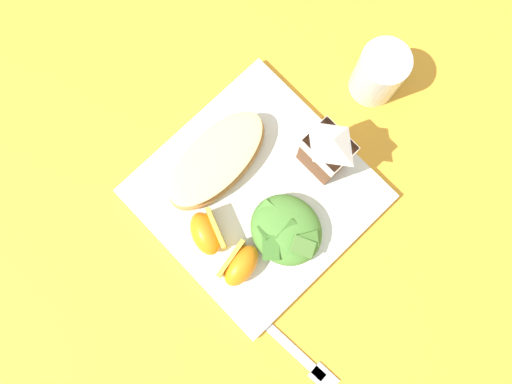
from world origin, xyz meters
The scene contains 9 objects.
ground centered at (0.00, 0.00, 0.00)m, with size 3.00×3.00×0.00m, color gold.
white_plate centered at (0.00, 0.00, 0.01)m, with size 0.28×0.28×0.02m, color white.
cheesy_pizza_bread centered at (-0.07, -0.01, 0.03)m, with size 0.09×0.17×0.04m.
green_salad_pile centered at (0.07, -0.01, 0.04)m, with size 0.10×0.10×0.05m.
milk_carton centered at (0.03, 0.10, 0.08)m, with size 0.06×0.04×0.11m.
orange_wedge_front centered at (0.00, -0.09, 0.04)m, with size 0.07×0.06×0.04m.
orange_wedge_middle centered at (0.06, -0.08, 0.04)m, with size 0.05×0.07×0.04m.
metal_fork centered at (0.18, -0.11, 0.00)m, with size 0.19×0.03×0.01m.
drinking_clear_cup centered at (0.00, 0.24, 0.04)m, with size 0.07×0.07×0.09m, color silver.
Camera 1 is at (0.08, -0.07, 0.68)m, focal length 34.14 mm.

